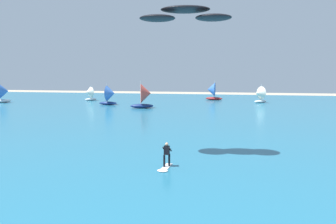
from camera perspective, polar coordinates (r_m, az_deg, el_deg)
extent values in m
cube|color=#236B89|center=(55.58, 6.99, 0.46)|extent=(160.00, 90.00, 0.10)
cube|color=white|center=(20.70, -0.24, -10.20)|extent=(0.55, 1.43, 0.05)
cylinder|color=black|center=(20.44, -0.71, -9.18)|extent=(0.14, 0.14, 0.80)
cylinder|color=black|center=(20.71, 0.23, -8.96)|extent=(0.14, 0.14, 0.80)
cube|color=black|center=(20.40, -0.24, -7.18)|extent=(0.38, 0.25, 0.60)
sphere|color=tan|center=(20.30, -0.24, -6.06)|extent=(0.22, 0.22, 0.22)
cylinder|color=black|center=(20.52, -0.77, -6.95)|extent=(0.13, 0.51, 0.39)
cylinder|color=black|center=(20.40, 0.42, -7.03)|extent=(0.13, 0.51, 0.39)
ellipsoid|color=white|center=(19.83, -1.03, -10.93)|extent=(0.74, 0.65, 0.08)
ellipsoid|color=black|center=(22.53, 3.26, 18.68)|extent=(3.75, 2.58, 0.41)
ellipsoid|color=black|center=(22.51, -2.02, 17.19)|extent=(2.83, 2.44, 0.41)
ellipsoid|color=black|center=(22.49, 8.53, 17.13)|extent=(2.83, 2.44, 0.41)
ellipsoid|color=maroon|center=(76.76, 8.62, 2.52)|extent=(4.22, 1.64, 0.78)
cylinder|color=silver|center=(76.60, 8.80, 4.35)|extent=(0.13, 0.13, 4.15)
cone|color=#3F72CC|center=(76.71, 8.12, 4.21)|extent=(2.00, 3.57, 3.48)
ellipsoid|color=navy|center=(64.62, -11.20, 1.63)|extent=(3.88, 1.54, 0.71)
cylinder|color=silver|center=(64.52, -11.40, 3.63)|extent=(0.12, 0.12, 3.81)
cone|color=#3F72CC|center=(64.25, -10.69, 3.47)|extent=(1.86, 3.30, 3.20)
ellipsoid|color=navy|center=(57.30, -4.93, 1.14)|extent=(4.61, 2.86, 0.82)
cylinder|color=silver|center=(57.09, -5.16, 3.72)|extent=(0.14, 0.14, 4.36)
cone|color=#D84C3F|center=(57.15, -4.20, 3.51)|extent=(3.01, 4.09, 3.66)
ellipsoid|color=white|center=(71.42, 16.97, 1.92)|extent=(3.45, 3.11, 0.65)
cylinder|color=silver|center=(71.40, 17.12, 3.58)|extent=(0.11, 0.11, 3.47)
cone|color=silver|center=(70.88, 16.67, 3.43)|extent=(3.01, 3.22, 2.92)
ellipsoid|color=white|center=(77.02, -14.30, 2.33)|extent=(2.75, 3.22, 0.60)
cylinder|color=silver|center=(76.97, -14.24, 3.74)|extent=(0.10, 0.10, 3.18)
cone|color=silver|center=(76.65, -14.70, 3.59)|extent=(2.98, 2.69, 2.67)
ellipsoid|color=white|center=(78.21, -28.87, 1.82)|extent=(4.08, 3.65, 0.77)
cone|color=#3F72CC|center=(78.05, -28.45, 3.47)|extent=(3.54, 3.81, 3.44)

